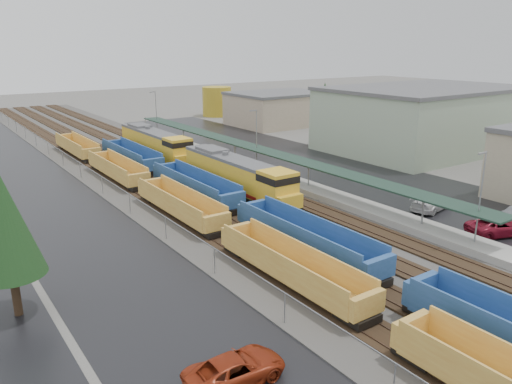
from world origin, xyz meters
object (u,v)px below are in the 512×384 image
storage_tank (217,101)px  parked_car_west_c (235,369)px  locomotive_lead (239,176)px  well_string_yellow (227,232)px  parked_car_east_c (431,202)px  locomotive_trail (156,145)px  well_string_blue (306,240)px  parked_car_east_b (498,227)px

storage_tank → parked_car_west_c: (-46.93, -80.93, -2.53)m
locomotive_lead → storage_tank: (30.27, 55.61, 0.91)m
locomotive_lead → well_string_yellow: (-8.00, -10.53, -1.18)m
parked_car_west_c → parked_car_east_c: 31.78m
locomotive_trail → well_string_yellow: (-8.00, -31.53, -1.18)m
locomotive_lead → parked_car_west_c: bearing=-123.3°
parked_car_east_c → well_string_blue: bearing=83.1°
locomotive_lead → locomotive_trail: size_ratio=1.00×
well_string_yellow → parked_car_east_c: bearing=-10.3°
well_string_blue → storage_tank: storage_tank is taller
parked_car_east_b → parked_car_east_c: parked_car_east_c is taller
well_string_blue → storage_tank: bearing=64.3°
parked_car_west_c → parked_car_east_b: parked_car_east_b is taller
well_string_yellow → storage_tank: (38.27, 66.14, 2.09)m
locomotive_lead → storage_tank: 63.32m
locomotive_trail → storage_tank: 45.99m
parked_car_east_c → parked_car_west_c: bearing=99.1°
storage_tank → parked_car_east_b: (-18.14, -77.47, -2.48)m
locomotive_lead → storage_tank: bearing=61.4°
locomotive_trail → storage_tank: (30.27, 34.61, 0.91)m
locomotive_lead → well_string_blue: bearing=-104.4°
locomotive_lead → parked_car_west_c: (-16.66, -25.32, -1.62)m
well_string_yellow → parked_car_east_c: well_string_yellow is taller
locomotive_trail → well_string_blue: (-4.00, -36.62, -1.10)m
well_string_blue → parked_car_east_b: well_string_blue is taller
parked_car_west_c → locomotive_lead: bearing=-32.2°
locomotive_lead → parked_car_west_c: 30.35m
locomotive_lead → parked_car_east_c: locomotive_lead is taller
parked_car_west_c → parked_car_east_c: parked_car_east_c is taller
well_string_blue → parked_car_east_c: size_ratio=15.59×
locomotive_trail → storage_tank: storage_tank is taller
well_string_blue → storage_tank: size_ratio=13.42×
storage_tank → well_string_yellow: bearing=-120.1°
parked_car_east_b → locomotive_lead: bearing=49.1°
locomotive_lead → locomotive_trail: 21.00m
locomotive_lead → parked_car_east_c: bearing=-47.5°
well_string_yellow → parked_car_west_c: bearing=-120.3°
locomotive_trail → parked_car_east_b: size_ratio=3.51×
parked_car_east_c → storage_tank: bearing=-24.7°
well_string_yellow → storage_tank: storage_tank is taller
locomotive_lead → parked_car_west_c: locomotive_lead is taller
well_string_yellow → well_string_blue: (4.00, -5.09, 0.07)m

